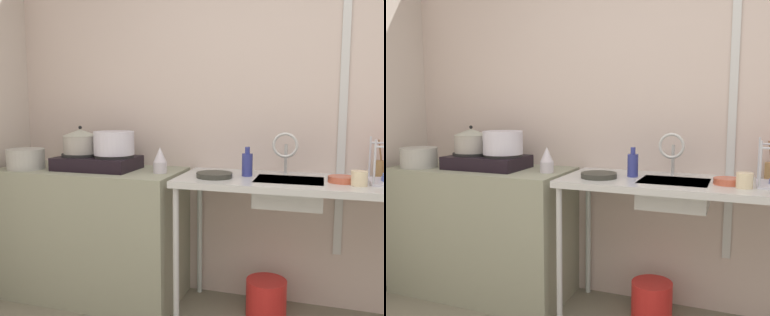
% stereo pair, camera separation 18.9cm
% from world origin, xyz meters
% --- Properties ---
extents(wall_back, '(5.00, 0.10, 2.50)m').
position_xyz_m(wall_back, '(0.00, 1.78, 1.25)').
color(wall_back, beige).
rests_on(wall_back, ground).
extents(wall_metal_strip, '(0.05, 0.01, 2.00)m').
position_xyz_m(wall_metal_strip, '(0.27, 1.72, 1.37)').
color(wall_metal_strip, beige).
extents(counter_concrete, '(1.27, 0.59, 0.91)m').
position_xyz_m(counter_concrete, '(-1.38, 1.43, 0.45)').
color(counter_concrete, gray).
rests_on(counter_concrete, ground).
extents(counter_sink, '(1.48, 0.59, 0.91)m').
position_xyz_m(counter_sink, '(0.04, 1.43, 0.84)').
color(counter_sink, beige).
rests_on(counter_sink, ground).
extents(stove, '(0.54, 0.36, 0.11)m').
position_xyz_m(stove, '(-1.32, 1.43, 0.96)').
color(stove, black).
rests_on(stove, counter_concrete).
extents(pot_on_left_burner, '(0.24, 0.24, 0.19)m').
position_xyz_m(pot_on_left_burner, '(-1.45, 1.43, 1.10)').
color(pot_on_left_burner, '#9A968D').
rests_on(pot_on_left_burner, stove).
extents(pot_on_right_burner, '(0.27, 0.27, 0.16)m').
position_xyz_m(pot_on_right_burner, '(-1.19, 1.43, 1.09)').
color(pot_on_right_burner, silver).
rests_on(pot_on_right_burner, stove).
extents(pot_beside_stove, '(0.25, 0.25, 0.14)m').
position_xyz_m(pot_beside_stove, '(-1.81, 1.30, 0.98)').
color(pot_beside_stove, '#9F9F97').
rests_on(pot_beside_stove, counter_concrete).
extents(percolator, '(0.09, 0.09, 0.17)m').
position_xyz_m(percolator, '(-0.85, 1.42, 0.99)').
color(percolator, silver).
rests_on(percolator, counter_concrete).
extents(sink_basin, '(0.40, 0.30, 0.16)m').
position_xyz_m(sink_basin, '(-0.03, 1.42, 0.83)').
color(sink_basin, beige).
rests_on(sink_basin, counter_sink).
extents(faucet, '(0.16, 0.09, 0.27)m').
position_xyz_m(faucet, '(-0.07, 1.54, 1.09)').
color(faucet, beige).
rests_on(faucet, counter_sink).
extents(frying_pan, '(0.22, 0.22, 0.03)m').
position_xyz_m(frying_pan, '(-0.47, 1.36, 0.92)').
color(frying_pan, '#32332B').
rests_on(frying_pan, counter_sink).
extents(cup_by_rack, '(0.09, 0.09, 0.08)m').
position_xyz_m(cup_by_rack, '(0.36, 1.34, 0.95)').
color(cup_by_rack, beige).
rests_on(cup_by_rack, counter_sink).
extents(small_bowl_on_drainboard, '(0.15, 0.15, 0.04)m').
position_xyz_m(small_bowl_on_drainboard, '(0.27, 1.42, 0.93)').
color(small_bowl_on_drainboard, '#C0573D').
rests_on(small_bowl_on_drainboard, counter_sink).
extents(bottle_by_sink, '(0.07, 0.07, 0.18)m').
position_xyz_m(bottle_by_sink, '(-0.29, 1.47, 0.98)').
color(bottle_by_sink, navy).
rests_on(bottle_by_sink, counter_sink).
extents(utensil_jar, '(0.06, 0.06, 0.23)m').
position_xyz_m(utensil_jar, '(0.50, 1.67, 0.96)').
color(utensil_jar, olive).
rests_on(utensil_jar, counter_sink).
extents(bucket_on_floor, '(0.26, 0.26, 0.24)m').
position_xyz_m(bucket_on_floor, '(-0.15, 1.47, 0.12)').
color(bucket_on_floor, red).
rests_on(bucket_on_floor, ground).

